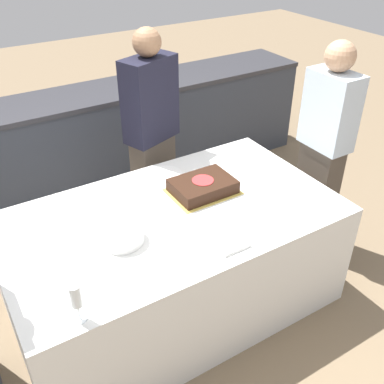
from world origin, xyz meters
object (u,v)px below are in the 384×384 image
cake (203,186)px  person_cutting_cake (152,138)px  person_seated_right (323,151)px  plate_stack (122,235)px  wine_glass (76,297)px

cake → person_cutting_cake: 0.69m
person_cutting_cake → person_seated_right: person_cutting_cake is taller
person_seated_right → cake: bearing=-96.0°
cake → person_seated_right: size_ratio=0.27×
cake → plate_stack: (-0.63, -0.18, -0.00)m
person_cutting_cake → wine_glass: bearing=32.0°
wine_glass → person_seated_right: bearing=14.0°
person_cutting_cake → person_seated_right: size_ratio=1.02×
cake → person_cutting_cake: size_ratio=0.26×
person_cutting_cake → person_seated_right: bearing=120.5°
plate_stack → cake: bearing=16.1°
cake → person_seated_right: bearing=-6.0°
cake → person_cutting_cake: person_cutting_cake is taller
cake → person_cutting_cake: (0.00, 0.68, 0.05)m
cake → person_seated_right: 0.93m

